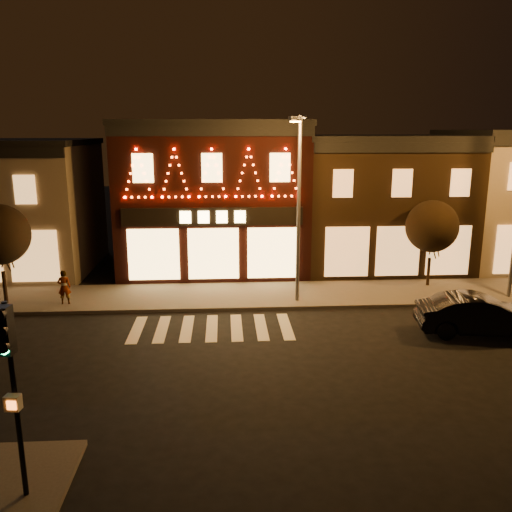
{
  "coord_description": "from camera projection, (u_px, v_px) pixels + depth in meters",
  "views": [
    {
      "loc": [
        0.55,
        -16.25,
        7.82
      ],
      "look_at": [
        1.79,
        4.0,
        2.97
      ],
      "focal_mm": 37.24,
      "sensor_mm": 36.0,
      "label": 1
    }
  ],
  "objects": [
    {
      "name": "ground",
      "position": [
        209.0,
        372.0,
        17.56
      ],
      "size": [
        120.0,
        120.0,
        0.0
      ],
      "primitive_type": "plane",
      "color": "black",
      "rests_on": "ground"
    },
    {
      "name": "sidewalk_far",
      "position": [
        255.0,
        295.0,
        25.43
      ],
      "size": [
        44.0,
        4.0,
        0.15
      ],
      "primitive_type": "cube",
      "color": "#47423D",
      "rests_on": "ground"
    },
    {
      "name": "building_pulp",
      "position": [
        214.0,
        195.0,
        30.16
      ],
      "size": [
        10.2,
        8.34,
        8.3
      ],
      "color": "black",
      "rests_on": "ground"
    },
    {
      "name": "building_right_a",
      "position": [
        378.0,
        201.0,
        30.83
      ],
      "size": [
        9.2,
        8.28,
        7.5
      ],
      "color": "black",
      "rests_on": "ground"
    },
    {
      "name": "traffic_signal_near",
      "position": [
        9.0,
        365.0,
        10.61
      ],
      "size": [
        0.34,
        0.46,
        4.37
      ],
      "rotation": [
        0.0,
        0.0,
        -0.12
      ],
      "color": "black",
      "rests_on": "sidewalk_near"
    },
    {
      "name": "streetlamp_mid",
      "position": [
        298.0,
        196.0,
        23.13
      ],
      "size": [
        0.79,
        1.88,
        8.24
      ],
      "rotation": [
        0.0,
        0.0,
        0.26
      ],
      "color": "#59595E",
      "rests_on": "sidewalk_far"
    },
    {
      "name": "tree_right",
      "position": [
        432.0,
        226.0,
        26.14
      ],
      "size": [
        2.58,
        2.58,
        4.31
      ],
      "rotation": [
        0.0,
        0.0,
        0.2
      ],
      "color": "black",
      "rests_on": "sidewalk_far"
    },
    {
      "name": "dark_sedan",
      "position": [
        480.0,
        315.0,
        20.65
      ],
      "size": [
        4.92,
        2.28,
        1.56
      ],
      "primitive_type": "imported",
      "rotation": [
        0.0,
        0.0,
        1.44
      ],
      "color": "black",
      "rests_on": "ground"
    },
    {
      "name": "pedestrian",
      "position": [
        64.0,
        287.0,
        23.81
      ],
      "size": [
        0.62,
        0.45,
        1.55
      ],
      "primitive_type": "imported",
      "rotation": [
        0.0,
        0.0,
        3.29
      ],
      "color": "gray",
      "rests_on": "sidewalk_far"
    }
  ]
}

